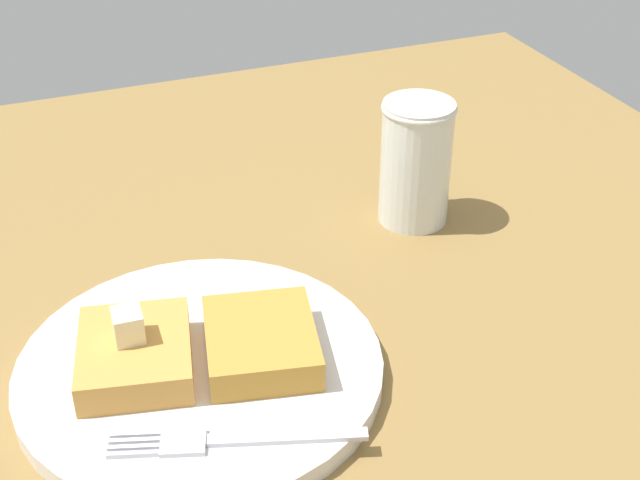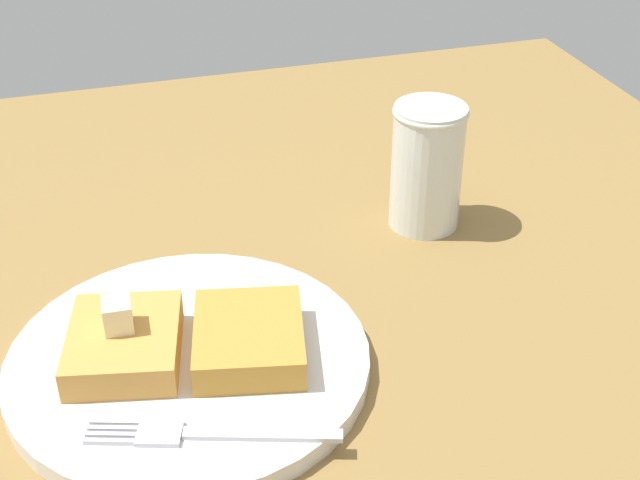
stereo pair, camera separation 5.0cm
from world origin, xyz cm
name	(u,v)px [view 2 (the right image)]	position (x,y,z in cm)	size (l,w,h in cm)	color
table_surface	(237,381)	(0.00, 0.00, 1.04)	(108.68, 108.68, 2.07)	olive
plate	(189,361)	(-3.14, 0.99, 2.89)	(25.47, 25.47, 1.42)	silver
toast_slice_left	(124,344)	(-7.31, 1.90, 4.68)	(7.53, 8.91, 2.37)	gold
toast_slice_middle	(249,338)	(1.04, 0.09, 4.68)	(7.53, 8.91, 2.37)	#BB8533
butter_pat_primary	(118,315)	(-7.46, 2.27, 6.95)	(2.16, 1.95, 2.16)	beige
fork	(197,434)	(-3.91, -7.04, 3.67)	(15.66, 6.32, 0.36)	silver
syrup_jar	(426,172)	(20.30, 14.84, 7.13)	(6.45, 6.45, 11.24)	#4B1F07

